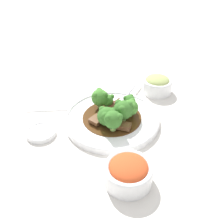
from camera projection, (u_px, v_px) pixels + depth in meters
name	position (u px, v px, depth m)	size (l,w,h in m)	color
ground_plane	(112.00, 121.00, 0.76)	(4.00, 4.00, 0.00)	silver
main_plate	(112.00, 119.00, 0.76)	(0.27, 0.27, 0.02)	white
beef_strip_0	(118.00, 106.00, 0.78)	(0.07, 0.06, 0.01)	#56331E
beef_strip_1	(98.00, 119.00, 0.73)	(0.06, 0.05, 0.01)	brown
beef_strip_2	(111.00, 112.00, 0.76)	(0.05, 0.04, 0.01)	#56331E
beef_strip_3	(122.00, 126.00, 0.71)	(0.05, 0.05, 0.01)	brown
broccoli_floret_0	(123.00, 110.00, 0.72)	(0.05, 0.05, 0.06)	#8EB756
broccoli_floret_1	(130.00, 107.00, 0.74)	(0.05, 0.05, 0.05)	#7FA84C
broccoli_floret_2	(113.00, 119.00, 0.68)	(0.05, 0.05, 0.06)	#7FA84C
broccoli_floret_3	(108.00, 100.00, 0.78)	(0.04, 0.04, 0.04)	#8EB756
broccoli_floret_4	(129.00, 101.00, 0.76)	(0.04, 0.04, 0.05)	#8EB756
broccoli_floret_5	(100.00, 97.00, 0.77)	(0.05, 0.05, 0.06)	#7FA84C
broccoli_floret_6	(107.00, 116.00, 0.70)	(0.05, 0.05, 0.05)	#7FA84C
serving_spoon	(124.00, 99.00, 0.81)	(0.16, 0.18, 0.01)	silver
side_bowl_kimchi	(128.00, 172.00, 0.57)	(0.11, 0.11, 0.06)	white
side_bowl_appetizer	(157.00, 84.00, 0.88)	(0.10, 0.10, 0.06)	white
sauce_dish	(41.00, 131.00, 0.72)	(0.08, 0.08, 0.01)	white
paper_napkin	(51.00, 101.00, 0.84)	(0.16, 0.13, 0.01)	white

